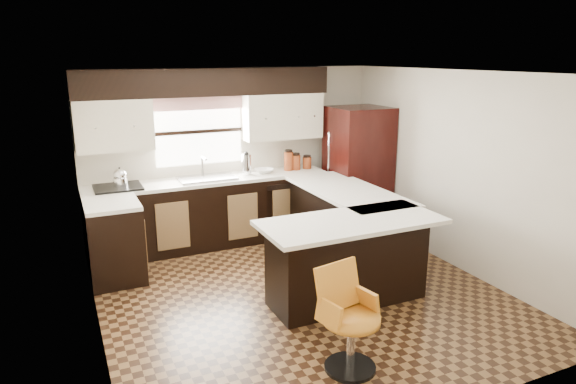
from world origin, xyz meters
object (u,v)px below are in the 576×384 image
peninsula_return (347,262)px  bar_chair (352,321)px  peninsula_long (343,228)px  refrigerator (358,171)px

peninsula_return → bar_chair: peninsula_return is taller
peninsula_long → bar_chair: (-1.14, -2.07, -0.00)m
peninsula_long → peninsula_return: (-0.53, -0.97, 0.00)m
bar_chair → refrigerator: bearing=45.7°
peninsula_long → peninsula_return: bearing=-118.3°
peninsula_long → refrigerator: 1.31m
peninsula_long → bar_chair: 2.36m
peninsula_long → bar_chair: bearing=-118.8°
peninsula_long → peninsula_return: 1.11m
peninsula_long → bar_chair: size_ratio=2.17×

